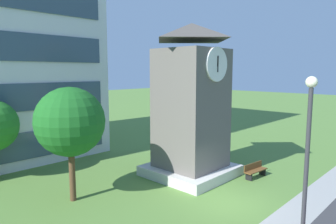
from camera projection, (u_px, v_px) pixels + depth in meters
The scene contains 6 objects.
ground_plane at pixel (228, 203), 15.20m from camera, with size 160.00×160.00×0.00m, color #567F38.
kerb_strip at pixel (286, 223), 13.22m from camera, with size 120.00×1.60×0.01m, color #9E9E99.
clock_tower at pixel (191, 110), 18.81m from camera, with size 4.77×4.77×9.29m.
park_bench at pixel (255, 170), 18.83m from camera, with size 1.84×0.67×0.88m.
street_lamp at pixel (307, 153), 9.75m from camera, with size 0.36×0.36×6.32m.
tree_by_building at pixel (70, 122), 15.01m from camera, with size 3.42×3.42×5.73m.
Camera 1 is at (-12.54, -7.81, 6.47)m, focal length 32.91 mm.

